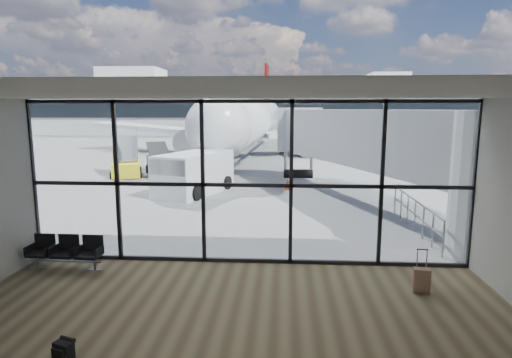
# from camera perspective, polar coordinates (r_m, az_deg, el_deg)

# --- Properties ---
(ground) EXTENTS (220.00, 220.00, 0.00)m
(ground) POSITION_cam_1_polar(r_m,az_deg,el_deg) (51.55, 2.64, 4.64)
(ground) COLOR slate
(ground) RESTS_ON ground
(lounge_shell) EXTENTS (12.02, 8.01, 4.51)m
(lounge_shell) POSITION_cam_1_polar(r_m,az_deg,el_deg) (6.83, -4.76, -4.19)
(lounge_shell) COLOR brown
(lounge_shell) RESTS_ON ground
(glass_curtain_wall) EXTENTS (12.10, 0.12, 4.50)m
(glass_curtain_wall) POSITION_cam_1_polar(r_m,az_deg,el_deg) (11.59, -1.24, -0.58)
(glass_curtain_wall) COLOR white
(glass_curtain_wall) RESTS_ON ground
(jet_bridge) EXTENTS (8.00, 16.50, 4.33)m
(jet_bridge) POSITION_cam_1_polar(r_m,az_deg,el_deg) (18.91, 15.70, 4.51)
(jet_bridge) COLOR #A4A7A9
(jet_bridge) RESTS_ON ground
(apron_railing) EXTENTS (0.06, 5.46, 1.11)m
(apron_railing) POSITION_cam_1_polar(r_m,az_deg,el_deg) (15.96, 20.46, -4.01)
(apron_railing) COLOR gray
(apron_railing) RESTS_ON ground
(far_terminal) EXTENTS (80.00, 12.20, 11.00)m
(far_terminal) POSITION_cam_1_polar(r_m,az_deg,el_deg) (73.36, 2.55, 9.34)
(far_terminal) COLOR #B6B7B2
(far_terminal) RESTS_ON ground
(tree_0) EXTENTS (4.95, 4.95, 7.12)m
(tree_0) POSITION_cam_1_polar(r_m,az_deg,el_deg) (95.22, -25.45, 8.71)
(tree_0) COLOR #382619
(tree_0) RESTS_ON ground
(tree_1) EXTENTS (5.61, 5.61, 8.07)m
(tree_1) POSITION_cam_1_polar(r_m,az_deg,el_deg) (92.47, -22.19, 9.32)
(tree_1) COLOR #382619
(tree_1) RESTS_ON ground
(tree_2) EXTENTS (6.27, 6.27, 9.03)m
(tree_2) POSITION_cam_1_polar(r_m,az_deg,el_deg) (90.05, -18.72, 9.93)
(tree_2) COLOR #382619
(tree_2) RESTS_ON ground
(tree_3) EXTENTS (4.95, 4.95, 7.12)m
(tree_3) POSITION_cam_1_polar(r_m,az_deg,el_deg) (87.95, -15.01, 9.31)
(tree_3) COLOR #382619
(tree_3) RESTS_ON ground
(tree_4) EXTENTS (5.61, 5.61, 8.07)m
(tree_4) POSITION_cam_1_polar(r_m,az_deg,el_deg) (86.23, -11.20, 9.87)
(tree_4) COLOR #382619
(tree_4) RESTS_ON ground
(tree_5) EXTENTS (6.27, 6.27, 9.03)m
(tree_5) POSITION_cam_1_polar(r_m,az_deg,el_deg) (84.91, -7.23, 10.40)
(tree_5) COLOR #382619
(tree_5) RESTS_ON ground
(seating_row) EXTENTS (2.01, 0.62, 0.89)m
(seating_row) POSITION_cam_1_polar(r_m,az_deg,el_deg) (12.71, -23.94, -8.65)
(seating_row) COLOR gray
(seating_row) RESTS_ON ground
(backpack) EXTENTS (0.36, 0.35, 0.46)m
(backpack) POSITION_cam_1_polar(r_m,az_deg,el_deg) (8.33, -24.28, -20.43)
(backpack) COLOR black
(backpack) RESTS_ON ground
(suitcase) EXTENTS (0.41, 0.32, 1.03)m
(suitcase) POSITION_cam_1_polar(r_m,az_deg,el_deg) (10.91, 21.20, -12.45)
(suitcase) COLOR brown
(suitcase) RESTS_ON ground
(airliner) EXTENTS (33.73, 39.06, 10.06)m
(airliner) POSITION_cam_1_polar(r_m,az_deg,el_deg) (41.94, -0.49, 7.76)
(airliner) COLOR white
(airliner) RESTS_ON ground
(service_van) EXTENTS (3.54, 5.15, 2.06)m
(service_van) POSITION_cam_1_polar(r_m,az_deg,el_deg) (21.74, -8.39, 0.83)
(service_van) COLOR silver
(service_van) RESTS_ON ground
(belt_loader) EXTENTS (3.02, 4.50, 1.98)m
(belt_loader) POSITION_cam_1_polar(r_m,az_deg,el_deg) (28.44, -12.54, 1.91)
(belt_loader) COLOR black
(belt_loader) RESTS_ON ground
(mobile_stairs) EXTENTS (2.65, 3.80, 2.44)m
(mobile_stairs) POSITION_cam_1_polar(r_m,az_deg,el_deg) (28.42, -16.91, 1.57)
(mobile_stairs) COLOR gold
(mobile_stairs) RESTS_ON ground
(traffic_cone_a) EXTENTS (0.37, 0.37, 0.53)m
(traffic_cone_a) POSITION_cam_1_polar(r_m,az_deg,el_deg) (25.58, -3.85, 0.36)
(traffic_cone_a) COLOR orange
(traffic_cone_a) RESTS_ON ground
(traffic_cone_c) EXTENTS (0.43, 0.43, 0.61)m
(traffic_cone_c) POSITION_cam_1_polar(r_m,az_deg,el_deg) (22.76, 4.27, -0.66)
(traffic_cone_c) COLOR red
(traffic_cone_c) RESTS_ON ground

